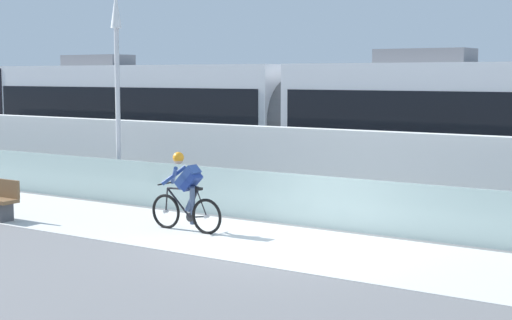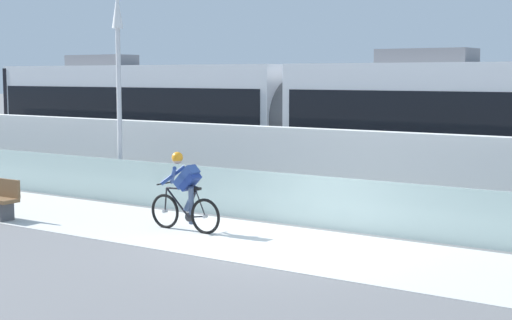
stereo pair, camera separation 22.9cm
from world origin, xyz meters
name	(u,v)px [view 1 (the left image)]	position (x,y,z in m)	size (l,w,h in m)	color
ground_plane	(278,244)	(0.00, 0.00, 0.00)	(200.00, 200.00, 0.00)	slate
bike_path_deck	(278,244)	(0.00, 0.00, 0.01)	(32.00, 3.20, 0.01)	silver
glass_parapet	(325,202)	(0.00, 1.85, 0.54)	(32.00, 0.05, 1.08)	#ADC6C1
concrete_barrier_wall	(364,173)	(0.00, 3.65, 0.96)	(32.00, 0.36, 1.92)	silver
tram_rail_near	(406,200)	(0.00, 6.13, 0.00)	(32.00, 0.08, 0.01)	#595654
tram_rail_far	(427,193)	(0.00, 7.57, 0.00)	(32.00, 0.08, 0.01)	#595654
tram	(296,120)	(-3.67, 6.85, 1.89)	(22.56, 2.54, 3.81)	silver
cyclist_on_bike	(186,193)	(-2.18, 0.00, 0.78)	(1.77, 0.58, 1.61)	black
lamp_post_antenna	(117,69)	(-6.04, 2.15, 3.29)	(0.28, 0.28, 5.20)	gray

